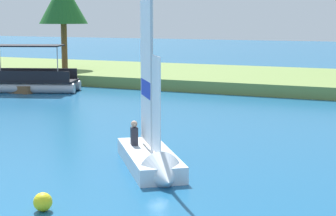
% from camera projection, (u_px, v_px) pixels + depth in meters
% --- Properties ---
extents(shore_bank, '(80.00, 11.46, 0.69)m').
position_uv_depth(shore_bank, '(270.00, 79.00, 37.33)').
color(shore_bank, olive).
rests_on(shore_bank, ground).
extents(shoreline_tree_left, '(3.45, 3.45, 6.30)m').
position_uv_depth(shoreline_tree_left, '(63.00, 2.00, 40.65)').
color(shoreline_tree_left, brown).
rests_on(shoreline_tree_left, shore_bank).
extents(wooden_dock, '(1.75, 5.03, 0.43)m').
position_uv_depth(wooden_dock, '(42.00, 85.00, 35.33)').
color(wooden_dock, brown).
rests_on(wooden_dock, ground).
extents(sailboat, '(3.76, 4.42, 5.60)m').
position_uv_depth(sailboat, '(154.00, 158.00, 16.26)').
color(sailboat, silver).
rests_on(sailboat, ground).
extents(pontoon_boat, '(6.13, 3.96, 2.75)m').
position_uv_depth(pontoon_boat, '(29.00, 80.00, 33.94)').
color(pontoon_boat, '#B2B2B7').
rests_on(pontoon_boat, ground).
extents(channel_buoy, '(0.44, 0.44, 0.44)m').
position_uv_depth(channel_buoy, '(43.00, 202.00, 13.06)').
color(channel_buoy, yellow).
rests_on(channel_buoy, ground).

